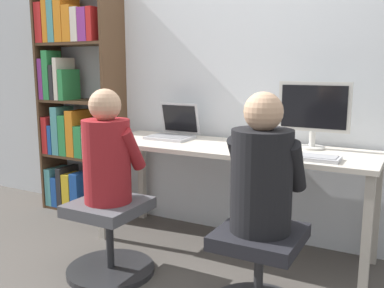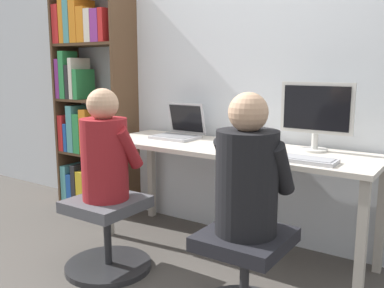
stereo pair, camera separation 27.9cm
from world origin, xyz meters
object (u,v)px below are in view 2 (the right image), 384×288
at_px(desktop_monitor, 316,114).
at_px(keyboard, 298,159).
at_px(laptop, 179,131).
at_px(person_at_monitor, 247,173).
at_px(bookshelf, 87,102).
at_px(person_at_laptop, 105,151).
at_px(office_chair_left, 244,275).
at_px(office_chair_right, 107,233).

xyz_separation_m(desktop_monitor, keyboard, (0.02, -0.33, -0.22)).
xyz_separation_m(laptop, person_at_monitor, (0.95, -0.76, -0.03)).
height_order(laptop, keyboard, laptop).
relative_size(keyboard, bookshelf, 0.22).
xyz_separation_m(person_at_laptop, bookshelf, (-1.04, 0.81, 0.19)).
bearing_deg(desktop_monitor, person_at_laptop, -141.11).
distance_m(laptop, person_at_laptop, 0.75).
distance_m(desktop_monitor, keyboard, 0.40).
bearing_deg(office_chair_left, person_at_laptop, 179.40).
bearing_deg(person_at_laptop, office_chair_right, -90.00).
bearing_deg(keyboard, person_at_monitor, -98.16).
bearing_deg(office_chair_right, keyboard, 25.34).
bearing_deg(office_chair_left, laptop, 141.34).
xyz_separation_m(office_chair_right, person_at_monitor, (0.96, -0.00, 0.52)).
height_order(desktop_monitor, person_at_laptop, desktop_monitor).
distance_m(laptop, bookshelf, 1.06).
distance_m(desktop_monitor, bookshelf, 2.05).
height_order(person_at_monitor, person_at_laptop, person_at_monitor).
distance_m(keyboard, office_chair_right, 1.25).
distance_m(desktop_monitor, person_at_laptop, 1.32).
bearing_deg(office_chair_left, office_chair_right, 179.69).
bearing_deg(office_chair_left, person_at_monitor, 90.00).
relative_size(laptop, keyboard, 0.74).
xyz_separation_m(laptop, person_at_laptop, (-0.01, -0.75, -0.03)).
relative_size(laptop, office_chair_left, 0.59).
bearing_deg(office_chair_left, desktop_monitor, 86.36).
height_order(desktop_monitor, laptop, desktop_monitor).
xyz_separation_m(laptop, keyboard, (1.02, -0.27, -0.04)).
height_order(desktop_monitor, office_chair_right, desktop_monitor).
distance_m(office_chair_right, person_at_monitor, 1.10).
distance_m(person_at_laptop, bookshelf, 1.33).
height_order(keyboard, office_chair_right, keyboard).
relative_size(office_chair_left, office_chair_right, 1.00).
height_order(keyboard, person_at_monitor, person_at_monitor).
bearing_deg(office_chair_left, bookshelf, 157.71).
height_order(office_chair_left, person_at_monitor, person_at_monitor).
relative_size(office_chair_left, person_at_laptop, 0.80).
bearing_deg(laptop, office_chair_left, -38.66).
bearing_deg(person_at_monitor, bookshelf, 157.83).
distance_m(laptop, office_chair_left, 1.34).
height_order(laptop, office_chair_left, laptop).
xyz_separation_m(desktop_monitor, bookshelf, (-2.05, -0.01, -0.02)).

